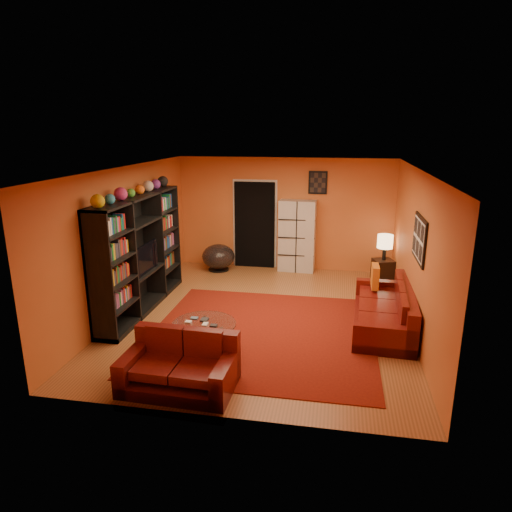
% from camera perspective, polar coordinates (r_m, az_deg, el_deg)
% --- Properties ---
extents(floor, '(6.00, 6.00, 0.00)m').
position_cam_1_polar(floor, '(8.23, 0.93, -7.51)').
color(floor, brown).
rests_on(floor, ground).
extents(ceiling, '(6.00, 6.00, 0.00)m').
position_cam_1_polar(ceiling, '(7.59, 1.02, 10.84)').
color(ceiling, white).
rests_on(ceiling, wall_back).
extents(wall_back, '(6.00, 0.00, 6.00)m').
position_cam_1_polar(wall_back, '(10.71, 3.57, 5.25)').
color(wall_back, '#C55F2B').
rests_on(wall_back, floor).
extents(wall_front, '(6.00, 0.00, 6.00)m').
position_cam_1_polar(wall_front, '(5.02, -4.60, -7.20)').
color(wall_front, '#C55F2B').
rests_on(wall_front, floor).
extents(wall_left, '(0.00, 6.00, 6.00)m').
position_cam_1_polar(wall_left, '(8.56, -15.79, 1.98)').
color(wall_left, '#C55F2B').
rests_on(wall_left, floor).
extents(wall_right, '(0.00, 6.00, 6.00)m').
position_cam_1_polar(wall_right, '(7.82, 19.37, 0.40)').
color(wall_right, '#C55F2B').
rests_on(wall_right, floor).
extents(rug, '(3.60, 3.60, 0.01)m').
position_cam_1_polar(rug, '(7.58, 0.82, -9.58)').
color(rug, '#5A100A').
rests_on(rug, floor).
extents(doorway, '(0.95, 0.10, 2.04)m').
position_cam_1_polar(doorway, '(10.83, -0.17, 3.89)').
color(doorway, black).
rests_on(doorway, floor).
extents(wall_art_right, '(0.03, 1.00, 0.70)m').
position_cam_1_polar(wall_art_right, '(7.46, 19.76, 2.03)').
color(wall_art_right, black).
rests_on(wall_art_right, wall_right).
extents(wall_art_back, '(0.42, 0.03, 0.52)m').
position_cam_1_polar(wall_art_back, '(10.52, 7.74, 9.08)').
color(wall_art_back, black).
rests_on(wall_art_back, wall_back).
extents(entertainment_unit, '(0.45, 3.00, 2.10)m').
position_cam_1_polar(entertainment_unit, '(8.52, -14.31, 0.30)').
color(entertainment_unit, black).
rests_on(entertainment_unit, floor).
extents(tv, '(0.91, 0.12, 0.52)m').
position_cam_1_polar(tv, '(8.46, -14.15, -0.27)').
color(tv, black).
rests_on(tv, entertainment_unit).
extents(sofa, '(1.06, 2.33, 0.85)m').
position_cam_1_polar(sofa, '(8.03, 16.21, -6.58)').
color(sofa, '#500C0A').
rests_on(sofa, rug).
extents(loveseat, '(1.46, 0.90, 0.85)m').
position_cam_1_polar(loveseat, '(6.15, -9.36, -13.31)').
color(loveseat, '#500C0A').
rests_on(loveseat, rug).
extents(throw_pillow, '(0.12, 0.42, 0.42)m').
position_cam_1_polar(throw_pillow, '(8.62, 14.66, -2.48)').
color(throw_pillow, orange).
rests_on(throw_pillow, sofa).
extents(coffee_table, '(0.95, 0.95, 0.47)m').
position_cam_1_polar(coffee_table, '(6.83, -6.52, -8.73)').
color(coffee_table, silver).
rests_on(coffee_table, floor).
extents(storage_cabinet, '(0.85, 0.41, 1.66)m').
position_cam_1_polar(storage_cabinet, '(10.58, 5.14, 2.49)').
color(storage_cabinet, beige).
rests_on(storage_cabinet, floor).
extents(bowl_chair, '(0.76, 0.76, 0.62)m').
position_cam_1_polar(bowl_chair, '(10.72, -4.73, -0.08)').
color(bowl_chair, black).
rests_on(bowl_chair, floor).
extents(side_table, '(0.50, 0.50, 0.50)m').
position_cam_1_polar(side_table, '(10.28, 15.57, -1.79)').
color(side_table, black).
rests_on(side_table, floor).
extents(table_lamp, '(0.33, 0.33, 0.55)m').
position_cam_1_polar(table_lamp, '(10.11, 15.83, 1.69)').
color(table_lamp, black).
rests_on(table_lamp, side_table).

